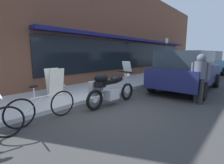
% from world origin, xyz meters
% --- Properties ---
extents(ground_plane, '(80.00, 80.00, 0.00)m').
position_xyz_m(ground_plane, '(0.00, 0.00, 0.00)').
color(ground_plane, '#343434').
extents(storefront_building, '(22.71, 0.90, 6.29)m').
position_xyz_m(storefront_building, '(7.35, 3.88, 3.08)').
color(storefront_building, brown).
rests_on(storefront_building, ground_plane).
extents(sidewalk_curb, '(30.00, 2.67, 0.12)m').
position_xyz_m(sidewalk_curb, '(9.00, 2.39, 0.06)').
color(sidewalk_curb, '#B5B5B5').
rests_on(sidewalk_curb, ground_plane).
extents(touring_motorcycle, '(2.15, 0.72, 1.39)m').
position_xyz_m(touring_motorcycle, '(0.29, 0.33, 0.60)').
color(touring_motorcycle, black).
rests_on(touring_motorcycle, ground_plane).
extents(parked_bicycle, '(1.74, 0.48, 0.93)m').
position_xyz_m(parked_bicycle, '(-1.73, 0.66, 0.37)').
color(parked_bicycle, black).
rests_on(parked_bicycle, ground_plane).
extents(parked_minivan, '(4.66, 2.22, 1.76)m').
position_xyz_m(parked_minivan, '(4.33, -0.81, 0.93)').
color(parked_minivan, '#191E4C').
rests_on(parked_minivan, ground_plane).
extents(pedestrian_walking, '(0.41, 0.56, 1.64)m').
position_xyz_m(pedestrian_walking, '(2.37, -1.79, 1.03)').
color(pedestrian_walking, '#292929').
rests_on(pedestrian_walking, ground_plane).
extents(sandwich_board_sign, '(0.55, 0.43, 1.00)m').
position_xyz_m(sandwich_board_sign, '(-0.45, 2.29, 0.63)').
color(sandwich_board_sign, silver).
rests_on(sandwich_board_sign, sidewalk_curb).
extents(parking_sign_pole, '(0.44, 0.07, 2.69)m').
position_xyz_m(parking_sign_pole, '(8.34, 1.91, 1.70)').
color(parking_sign_pole, '#59595B').
rests_on(parking_sign_pole, sidewalk_curb).
extents(parked_car_down_block, '(5.00, 2.32, 1.85)m').
position_xyz_m(parked_car_down_block, '(9.91, -0.32, 0.97)').
color(parked_car_down_block, '#1E598C').
rests_on(parked_car_down_block, ground_plane).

